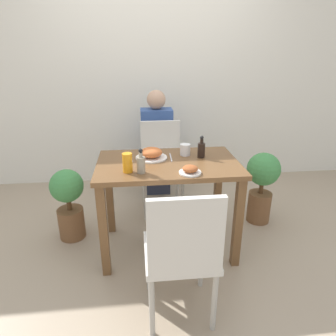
{
  "coord_description": "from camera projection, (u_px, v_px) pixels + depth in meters",
  "views": [
    {
      "loc": [
        -0.23,
        -2.12,
        1.56
      ],
      "look_at": [
        0.0,
        0.0,
        0.71
      ],
      "focal_mm": 32.0,
      "sensor_mm": 36.0,
      "label": 1
    }
  ],
  "objects": [
    {
      "name": "ground_plane",
      "position": [
        168.0,
        245.0,
        2.56
      ],
      "size": [
        16.0,
        16.0,
        0.0
      ],
      "primitive_type": "plane",
      "color": "tan"
    },
    {
      "name": "wall_back",
      "position": [
        154.0,
        74.0,
        3.46
      ],
      "size": [
        8.0,
        0.05,
        2.6
      ],
      "color": "white",
      "rests_on": "ground_plane"
    },
    {
      "name": "dining_table",
      "position": [
        168.0,
        177.0,
        2.32
      ],
      "size": [
        1.08,
        0.67,
        0.76
      ],
      "color": "brown",
      "rests_on": "ground_plane"
    },
    {
      "name": "chair_near",
      "position": [
        182.0,
        250.0,
        1.69
      ],
      "size": [
        0.42,
        0.42,
        0.9
      ],
      "rotation": [
        0.0,
        0.0,
        3.14
      ],
      "color": "silver",
      "rests_on": "ground_plane"
    },
    {
      "name": "chair_far",
      "position": [
        161.0,
        161.0,
        3.03
      ],
      "size": [
        0.42,
        0.42,
        0.9
      ],
      "color": "silver",
      "rests_on": "ground_plane"
    },
    {
      "name": "food_plate",
      "position": [
        151.0,
        154.0,
        2.34
      ],
      "size": [
        0.25,
        0.25,
        0.09
      ],
      "color": "white",
      "rests_on": "dining_table"
    },
    {
      "name": "side_plate",
      "position": [
        190.0,
        170.0,
        2.06
      ],
      "size": [
        0.16,
        0.16,
        0.06
      ],
      "color": "white",
      "rests_on": "dining_table"
    },
    {
      "name": "drink_cup",
      "position": [
        185.0,
        150.0,
        2.41
      ],
      "size": [
        0.08,
        0.08,
        0.09
      ],
      "color": "white",
      "rests_on": "dining_table"
    },
    {
      "name": "juice_glass",
      "position": [
        127.0,
        163.0,
        2.07
      ],
      "size": [
        0.07,
        0.07,
        0.14
      ],
      "color": "orange",
      "rests_on": "dining_table"
    },
    {
      "name": "sauce_bottle",
      "position": [
        141.0,
        164.0,
        2.05
      ],
      "size": [
        0.06,
        0.06,
        0.18
      ],
      "color": "gray",
      "rests_on": "dining_table"
    },
    {
      "name": "condiment_bottle",
      "position": [
        201.0,
        149.0,
        2.35
      ],
      "size": [
        0.06,
        0.06,
        0.18
      ],
      "color": "black",
      "rests_on": "dining_table"
    },
    {
      "name": "fork_utensil",
      "position": [
        132.0,
        159.0,
        2.34
      ],
      "size": [
        0.02,
        0.17,
        0.0
      ],
      "rotation": [
        0.0,
        0.0,
        1.61
      ],
      "color": "silver",
      "rests_on": "dining_table"
    },
    {
      "name": "spoon_utensil",
      "position": [
        171.0,
        157.0,
        2.37
      ],
      "size": [
        0.02,
        0.19,
        0.0
      ],
      "rotation": [
        0.0,
        0.0,
        1.54
      ],
      "color": "silver",
      "rests_on": "dining_table"
    },
    {
      "name": "potted_plant_left",
      "position": [
        69.0,
        201.0,
        2.56
      ],
      "size": [
        0.28,
        0.28,
        0.64
      ],
      "color": "brown",
      "rests_on": "ground_plane"
    },
    {
      "name": "potted_plant_right",
      "position": [
        262.0,
        182.0,
        2.79
      ],
      "size": [
        0.3,
        0.3,
        0.69
      ],
      "color": "brown",
      "rests_on": "ground_plane"
    },
    {
      "name": "person_figure",
      "position": [
        157.0,
        144.0,
        3.33
      ],
      "size": [
        0.34,
        0.22,
        1.17
      ],
      "color": "#2D3347",
      "rests_on": "ground_plane"
    }
  ]
}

